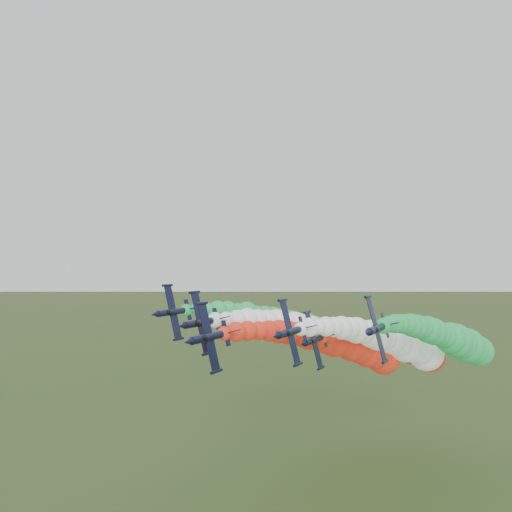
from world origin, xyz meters
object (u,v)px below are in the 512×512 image
(jet_inner_right, at_px, (398,343))
(jet_trail, at_px, (406,348))
(jet_inner_left, at_px, (333,336))
(jet_outer_left, at_px, (302,327))
(jet_outer_right, at_px, (455,341))
(jet_lead, at_px, (349,347))

(jet_inner_right, xyz_separation_m, jet_trail, (-1.02, 14.58, -3.46))
(jet_inner_left, distance_m, jet_outer_left, 13.82)
(jet_outer_right, distance_m, jet_trail, 17.12)
(jet_inner_left, xyz_separation_m, jet_outer_right, (28.71, 10.82, -0.68))
(jet_inner_left, bearing_deg, jet_trail, 53.29)
(jet_outer_left, bearing_deg, jet_inner_right, -4.16)
(jet_inner_right, distance_m, jet_outer_right, 14.18)
(jet_lead, relative_size, jet_inner_right, 1.00)
(jet_inner_right, bearing_deg, jet_outer_left, 175.84)
(jet_lead, relative_size, jet_inner_left, 1.01)
(jet_outer_left, relative_size, jet_trail, 1.00)
(jet_outer_right, relative_size, jet_trail, 0.99)
(jet_lead, distance_m, jet_inner_right, 14.59)
(jet_lead, height_order, jet_inner_right, jet_inner_right)
(jet_inner_left, distance_m, jet_inner_right, 16.62)
(jet_lead, bearing_deg, jet_outer_left, 144.09)
(jet_inner_left, xyz_separation_m, jet_trail, (14.71, 19.72, -4.91))
(jet_inner_left, height_order, jet_outer_right, jet_inner_left)
(jet_trail, bearing_deg, jet_lead, -108.48)
(jet_inner_left, xyz_separation_m, jet_inner_right, (15.73, 5.15, -1.45))
(jet_lead, xyz_separation_m, jet_outer_left, (-17.97, 13.01, 2.23))
(jet_lead, height_order, jet_trail, jet_lead)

